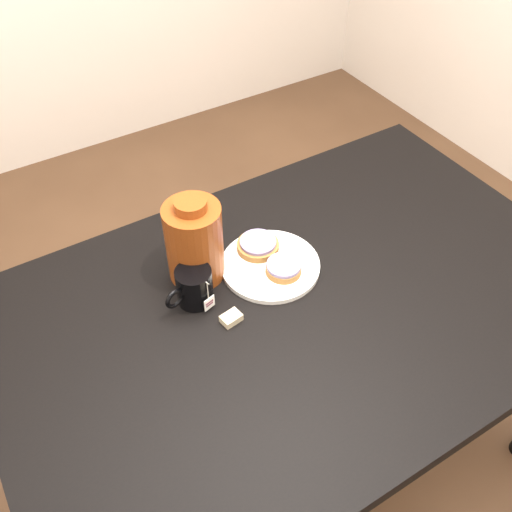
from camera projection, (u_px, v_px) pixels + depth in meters
name	position (u px, v px, depth m)	size (l,w,h in m)	color
ground_plane	(288.00, 450.00, 1.85)	(4.00, 4.00, 0.00)	brown
table	(299.00, 321.00, 1.38)	(1.40, 0.90, 0.75)	black
plate	(270.00, 265.00, 1.38)	(0.24, 0.24, 0.02)	white
bagel_back	(258.00, 245.00, 1.41)	(0.11, 0.11, 0.03)	brown
bagel_front	(284.00, 268.00, 1.35)	(0.12, 0.12, 0.03)	brown
mug	(194.00, 286.00, 1.28)	(0.13, 0.10, 0.09)	black
teabag_pouch	(231.00, 318.00, 1.27)	(0.04, 0.03, 0.02)	#C6B793
bagel_package	(194.00, 241.00, 1.31)	(0.15, 0.15, 0.22)	#5B230C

